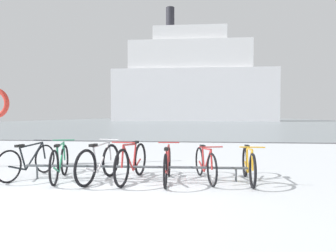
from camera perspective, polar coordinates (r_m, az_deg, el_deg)
The scene contains 10 objects.
ground at distance 57.99m, azimuth 3.94°, elevation 0.80°, with size 80.00×132.00×0.08m.
bike_rack at distance 5.86m, azimuth -6.88°, elevation -8.32°, with size 4.58×0.21×0.31m.
bicycle_0 at distance 6.78m, azimuth -26.45°, elevation -6.37°, with size 0.46×1.68×0.78m.
bicycle_1 at distance 6.23m, azimuth -21.10°, elevation -6.93°, with size 0.56×1.60×0.81m.
bicycle_2 at distance 5.89m, azimuth -13.77°, elevation -7.30°, with size 0.50×1.64×0.83m.
bicycle_3 at distance 5.81m, azimuth -7.37°, elevation -7.33°, with size 0.46×1.78×0.84m.
bicycle_4 at distance 5.68m, azimuth -0.13°, elevation -7.84°, with size 0.46×1.72×0.76m.
bicycle_5 at distance 5.83m, azimuth 7.56°, elevation -7.66°, with size 0.53×1.57×0.75m.
bicycle_6 at distance 5.89m, azimuth 16.04°, elevation -7.60°, with size 0.46×1.66×0.76m.
ferry_ship at distance 67.10m, azimuth 4.92°, elevation 8.67°, with size 36.75×11.72×26.62m.
Camera 1 is at (1.86, -4.04, 1.33)m, focal length 30.03 mm.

